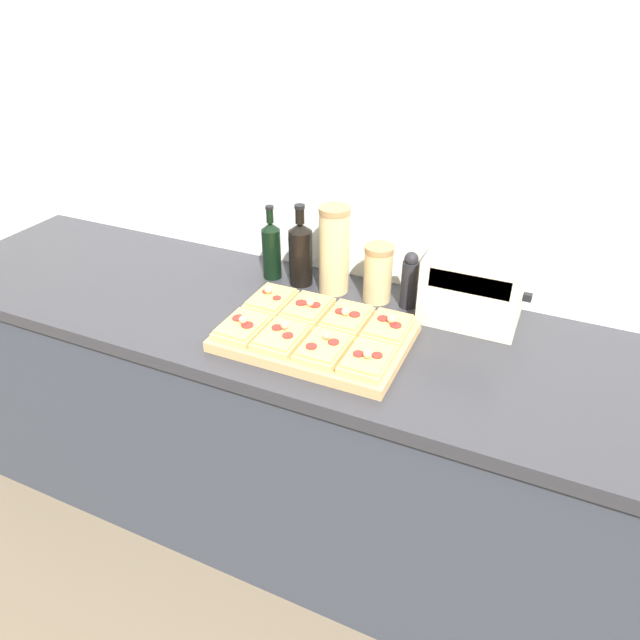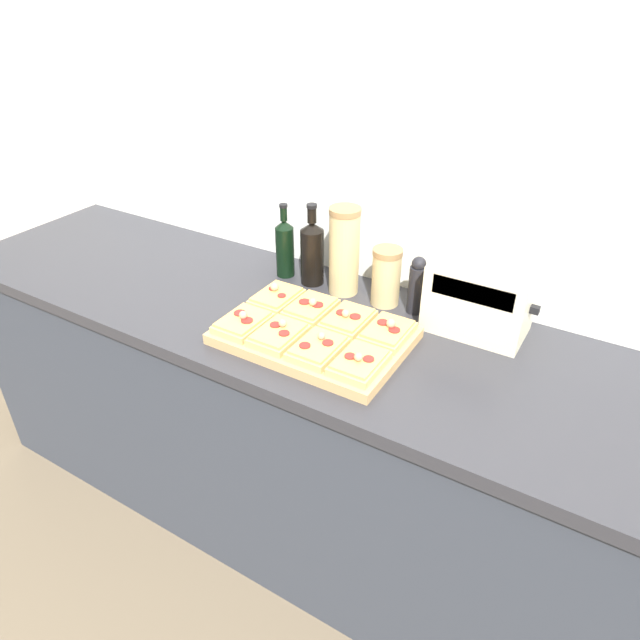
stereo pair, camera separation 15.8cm
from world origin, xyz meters
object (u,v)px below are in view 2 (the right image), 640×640
at_px(olive_oil_bottle, 285,247).
at_px(grain_jar_short, 386,277).
at_px(wine_bottle, 312,252).
at_px(cutting_board, 314,336).
at_px(pepper_mill, 417,286).
at_px(grain_jar_tall, 344,251).
at_px(toaster_oven, 479,299).

height_order(olive_oil_bottle, grain_jar_short, olive_oil_bottle).
relative_size(olive_oil_bottle, wine_bottle, 0.93).
height_order(cutting_board, wine_bottle, wine_bottle).
distance_m(cutting_board, grain_jar_short, 0.31).
bearing_deg(pepper_mill, grain_jar_tall, 180.00).
bearing_deg(olive_oil_bottle, grain_jar_short, 0.00).
distance_m(grain_jar_tall, toaster_oven, 0.43).
xyz_separation_m(olive_oil_bottle, toaster_oven, (0.65, -0.00, -0.00)).
bearing_deg(pepper_mill, grain_jar_short, -180.00).
relative_size(wine_bottle, grain_jar_tall, 0.96).
relative_size(pepper_mill, toaster_oven, 0.60).
xyz_separation_m(cutting_board, olive_oil_bottle, (-0.29, 0.29, 0.09)).
bearing_deg(pepper_mill, wine_bottle, 180.00).
bearing_deg(wine_bottle, grain_jar_tall, 0.00).
relative_size(wine_bottle, pepper_mill, 1.49).
xyz_separation_m(grain_jar_short, pepper_mill, (0.10, 0.00, -0.00)).
bearing_deg(toaster_oven, grain_jar_short, 179.83).
height_order(grain_jar_short, toaster_oven, toaster_oven).
distance_m(olive_oil_bottle, pepper_mill, 0.47).
xyz_separation_m(olive_oil_bottle, pepper_mill, (0.47, 0.00, -0.01)).
distance_m(grain_jar_tall, grain_jar_short, 0.15).
height_order(grain_jar_tall, toaster_oven, grain_jar_tall).
height_order(olive_oil_bottle, wine_bottle, wine_bottle).
distance_m(pepper_mill, toaster_oven, 0.19).
bearing_deg(cutting_board, toaster_oven, 38.43).
bearing_deg(pepper_mill, olive_oil_bottle, -180.00).
bearing_deg(wine_bottle, grain_jar_short, -0.00).
bearing_deg(grain_jar_tall, pepper_mill, 0.00).
height_order(cutting_board, pepper_mill, pepper_mill).
xyz_separation_m(pepper_mill, toaster_oven, (0.19, -0.00, 0.01)).
height_order(grain_jar_tall, grain_jar_short, grain_jar_tall).
xyz_separation_m(wine_bottle, grain_jar_short, (0.26, -0.00, -0.02)).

